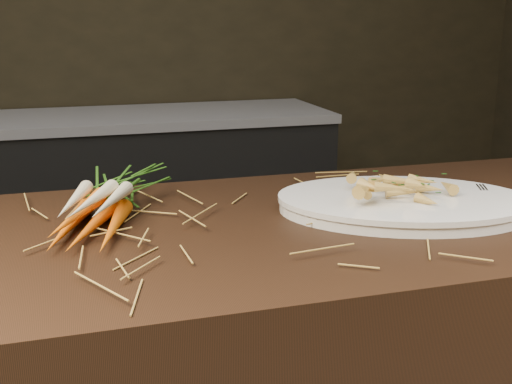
# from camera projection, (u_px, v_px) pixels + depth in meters

# --- Properties ---
(back_counter) EXTENTS (1.82, 0.62, 0.84)m
(back_counter) POSITION_uv_depth(u_px,v_px,m) (136.00, 201.00, 3.05)
(back_counter) COLOR black
(back_counter) RESTS_ON ground
(straw_bedding) EXTENTS (1.40, 0.60, 0.02)m
(straw_bedding) POSITION_uv_depth(u_px,v_px,m) (68.00, 236.00, 1.10)
(straw_bedding) COLOR #A57D3A
(straw_bedding) RESTS_ON main_counter
(root_veg_bunch) EXTENTS (0.27, 0.47, 0.09)m
(root_veg_bunch) POSITION_uv_depth(u_px,v_px,m) (111.00, 193.00, 1.25)
(root_veg_bunch) COLOR #E24300
(root_veg_bunch) RESTS_ON main_counter
(serving_platter) EXTENTS (0.57, 0.47, 0.03)m
(serving_platter) POSITION_uv_depth(u_px,v_px,m) (403.00, 205.00, 1.27)
(serving_platter) COLOR white
(serving_platter) RESTS_ON main_counter
(roasted_veg_heap) EXTENTS (0.28, 0.24, 0.05)m
(roasted_veg_heap) POSITION_uv_depth(u_px,v_px,m) (404.00, 186.00, 1.26)
(roasted_veg_heap) COLOR #A37E32
(roasted_veg_heap) RESTS_ON serving_platter
(serving_fork) EXTENTS (0.09, 0.18, 0.00)m
(serving_fork) POSITION_uv_depth(u_px,v_px,m) (496.00, 202.00, 1.23)
(serving_fork) COLOR silver
(serving_fork) RESTS_ON serving_platter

